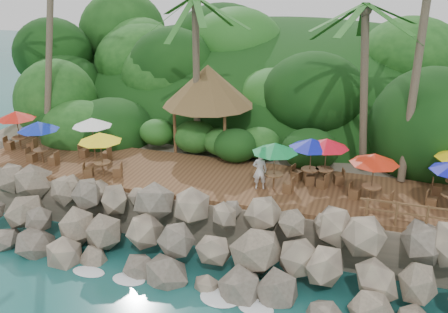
% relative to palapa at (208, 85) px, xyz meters
% --- Properties ---
extents(ground, '(140.00, 140.00, 0.00)m').
position_rel_palapa_xyz_m(ground, '(2.18, -9.93, -5.79)').
color(ground, '#19514F').
rests_on(ground, ground).
extents(land_base, '(32.00, 25.20, 2.10)m').
position_rel_palapa_xyz_m(land_base, '(2.18, 6.07, -4.74)').
color(land_base, gray).
rests_on(land_base, ground).
extents(jungle_hill, '(44.80, 28.00, 15.40)m').
position_rel_palapa_xyz_m(jungle_hill, '(2.18, 13.57, -5.79)').
color(jungle_hill, '#143811').
rests_on(jungle_hill, ground).
extents(seawall, '(29.00, 4.00, 2.30)m').
position_rel_palapa_xyz_m(seawall, '(2.18, -7.93, -4.64)').
color(seawall, gray).
rests_on(seawall, ground).
extents(terrace, '(26.00, 5.00, 0.20)m').
position_rel_palapa_xyz_m(terrace, '(2.18, -3.93, -3.59)').
color(terrace, brown).
rests_on(terrace, land_base).
extents(jungle_foliage, '(44.00, 16.00, 12.00)m').
position_rel_palapa_xyz_m(jungle_foliage, '(2.18, 5.07, -5.79)').
color(jungle_foliage, '#143811').
rests_on(jungle_foliage, ground).
extents(foam_line, '(25.20, 0.80, 0.06)m').
position_rel_palapa_xyz_m(foam_line, '(2.18, -9.63, -5.76)').
color(foam_line, white).
rests_on(foam_line, ground).
extents(palapa, '(4.96, 4.96, 4.60)m').
position_rel_palapa_xyz_m(palapa, '(0.00, 0.00, 0.00)').
color(palapa, brown).
rests_on(palapa, ground).
extents(dining_clusters, '(23.99, 4.78, 2.22)m').
position_rel_palapa_xyz_m(dining_clusters, '(2.55, -4.03, -1.65)').
color(dining_clusters, brown).
rests_on(dining_clusters, terrace).
extents(waiter, '(0.74, 0.60, 1.76)m').
position_rel_palapa_xyz_m(waiter, '(4.07, -4.57, -2.61)').
color(waiter, silver).
rests_on(waiter, terrace).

